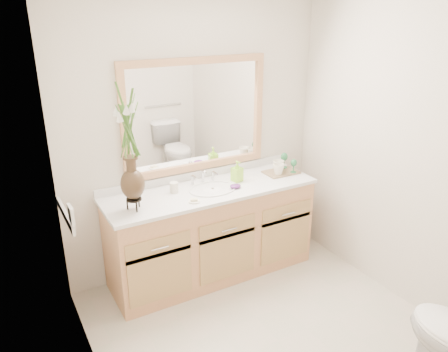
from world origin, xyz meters
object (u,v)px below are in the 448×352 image
tumbler (174,187)px  tray (281,172)px  flower_vase (129,134)px  soap_bottle (237,172)px

tumbler → tray: size_ratio=0.29×
tray → flower_vase: bearing=-175.9°
tray → tumbler: bearing=176.9°
tumbler → tray: bearing=-3.7°
flower_vase → tumbler: size_ratio=9.85×
soap_bottle → flower_vase: bearing=175.1°
soap_bottle → tumbler: bearing=164.6°
soap_bottle → tray: bearing=-15.8°
soap_bottle → tray: 0.47m
flower_vase → tray: size_ratio=2.83×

